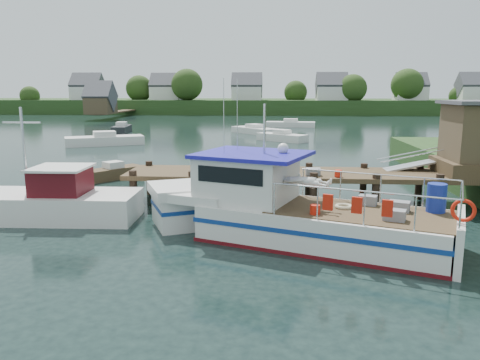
# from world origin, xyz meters

# --- Properties ---
(ground_plane) EXTENTS (160.00, 160.00, 0.00)m
(ground_plane) POSITION_xyz_m (0.00, 0.00, 0.00)
(ground_plane) COLOR black
(far_shore) EXTENTS (140.00, 42.55, 9.22)m
(far_shore) POSITION_xyz_m (0.01, 82.37, 2.10)
(far_shore) COLOR #25421B
(far_shore) RESTS_ON ground
(dock) EXTENTS (16.60, 3.00, 4.78)m
(dock) POSITION_xyz_m (6.51, 0.01, 2.24)
(dock) COLOR #463521
(dock) RESTS_ON ground
(lobster_boat) EXTENTS (10.77, 6.33, 5.31)m
(lobster_boat) POSITION_xyz_m (0.72, -4.99, 0.96)
(lobster_boat) COLOR silver
(lobster_boat) RESTS_ON ground
(work_boat) EXTENTS (8.13, 2.65, 4.28)m
(work_boat) POSITION_xyz_m (-8.60, -3.23, 0.68)
(work_boat) COLOR silver
(work_boat) RESTS_ON ground
(moored_rowboat) EXTENTS (2.97, 3.33, 0.97)m
(moored_rowboat) POSITION_xyz_m (-8.57, 5.14, 0.36)
(moored_rowboat) COLOR #463521
(moored_rowboat) RESTS_ON ground
(moored_far) EXTENTS (6.72, 2.85, 1.11)m
(moored_far) POSITION_xyz_m (2.72, 43.46, 0.41)
(moored_far) COLOR silver
(moored_far) RESTS_ON ground
(moored_a) EXTENTS (7.13, 4.96, 1.25)m
(moored_a) POSITION_xyz_m (-14.83, 21.08, 0.46)
(moored_a) COLOR silver
(moored_a) RESTS_ON ground
(moored_b) EXTENTS (5.08, 4.48, 1.12)m
(moored_b) POSITION_xyz_m (1.24, 25.50, 0.42)
(moored_b) COLOR silver
(moored_b) RESTS_ON ground
(moored_c) EXTENTS (6.55, 2.87, 1.00)m
(moored_c) POSITION_xyz_m (14.21, 18.36, 0.37)
(moored_c) COLOR silver
(moored_c) RESTS_ON ground
(moored_d) EXTENTS (5.74, 6.27, 1.08)m
(moored_d) POSITION_xyz_m (-1.70, 33.43, 0.40)
(moored_d) COLOR silver
(moored_d) RESTS_ON ground
(moored_e) EXTENTS (2.06, 4.70, 1.26)m
(moored_e) POSITION_xyz_m (-17.26, 33.48, 0.47)
(moored_e) COLOR black
(moored_e) RESTS_ON ground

